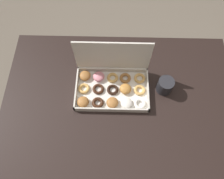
# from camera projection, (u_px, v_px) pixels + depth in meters

# --- Properties ---
(ground_plane) EXTENTS (8.00, 8.00, 0.00)m
(ground_plane) POSITION_uv_depth(u_px,v_px,m) (117.00, 138.00, 1.85)
(ground_plane) COLOR #6B6054
(dining_table) EXTENTS (1.26, 0.90, 0.77)m
(dining_table) POSITION_uv_depth(u_px,v_px,m) (119.00, 111.00, 1.25)
(dining_table) COLOR black
(dining_table) RESTS_ON ground_plane
(donut_box) EXTENTS (0.39, 0.25, 0.26)m
(donut_box) POSITION_uv_depth(u_px,v_px,m) (111.00, 82.00, 1.16)
(donut_box) COLOR silver
(donut_box) RESTS_ON dining_table
(coffee_mug) EXTENTS (0.08, 0.08, 0.09)m
(coffee_mug) POSITION_uv_depth(u_px,v_px,m) (165.00, 85.00, 1.16)
(coffee_mug) COLOR #232328
(coffee_mug) RESTS_ON dining_table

